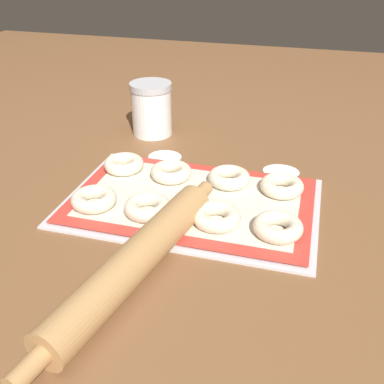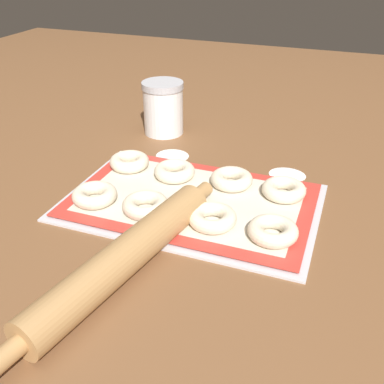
% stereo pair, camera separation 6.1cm
% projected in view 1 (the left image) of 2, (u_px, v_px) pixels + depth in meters
% --- Properties ---
extents(ground_plane, '(2.80, 2.80, 0.00)m').
position_uv_depth(ground_plane, '(185.00, 202.00, 0.87)').
color(ground_plane, brown).
extents(baking_tray, '(0.48, 0.31, 0.01)m').
position_uv_depth(baking_tray, '(192.00, 201.00, 0.86)').
color(baking_tray, silver).
rests_on(baking_tray, ground_plane).
extents(baking_mat, '(0.45, 0.29, 0.00)m').
position_uv_depth(baking_mat, '(192.00, 199.00, 0.86)').
color(baking_mat, red).
rests_on(baking_mat, baking_tray).
extents(bagel_front_far_left, '(0.08, 0.08, 0.03)m').
position_uv_depth(bagel_front_far_left, '(94.00, 199.00, 0.83)').
color(bagel_front_far_left, beige).
rests_on(bagel_front_far_left, baking_mat).
extents(bagel_front_mid_left, '(0.08, 0.08, 0.03)m').
position_uv_depth(bagel_front_mid_left, '(148.00, 207.00, 0.81)').
color(bagel_front_mid_left, beige).
rests_on(bagel_front_mid_left, baking_mat).
extents(bagel_front_mid_right, '(0.08, 0.08, 0.03)m').
position_uv_depth(bagel_front_mid_right, '(217.00, 217.00, 0.78)').
color(bagel_front_mid_right, beige).
rests_on(bagel_front_mid_right, baking_mat).
extents(bagel_front_far_right, '(0.08, 0.08, 0.03)m').
position_uv_depth(bagel_front_far_right, '(278.00, 227.00, 0.75)').
color(bagel_front_far_right, beige).
rests_on(bagel_front_far_right, baking_mat).
extents(bagel_back_far_left, '(0.08, 0.08, 0.03)m').
position_uv_depth(bagel_back_far_left, '(124.00, 164.00, 0.95)').
color(bagel_back_far_left, beige).
rests_on(bagel_back_far_left, baking_mat).
extents(bagel_back_mid_left, '(0.08, 0.08, 0.03)m').
position_uv_depth(bagel_back_mid_left, '(171.00, 172.00, 0.92)').
color(bagel_back_mid_left, beige).
rests_on(bagel_back_mid_left, baking_mat).
extents(bagel_back_mid_right, '(0.08, 0.08, 0.03)m').
position_uv_depth(bagel_back_mid_right, '(229.00, 178.00, 0.90)').
color(bagel_back_mid_right, beige).
rests_on(bagel_back_mid_right, baking_mat).
extents(bagel_back_far_right, '(0.08, 0.08, 0.03)m').
position_uv_depth(bagel_back_far_right, '(282.00, 186.00, 0.87)').
color(bagel_back_far_right, beige).
rests_on(bagel_back_far_right, baking_mat).
extents(flour_canister, '(0.10, 0.10, 0.13)m').
position_uv_depth(flour_canister, '(152.00, 109.00, 1.13)').
color(flour_canister, white).
rests_on(flour_canister, ground_plane).
extents(rolling_pin, '(0.14, 0.48, 0.06)m').
position_uv_depth(rolling_pin, '(136.00, 260.00, 0.67)').
color(rolling_pin, '#AD7F4C').
rests_on(rolling_pin, ground_plane).
extents(flour_patch_near, '(0.08, 0.07, 0.00)m').
position_uv_depth(flour_patch_near, '(165.00, 156.00, 1.04)').
color(flour_patch_near, white).
rests_on(flour_patch_near, ground_plane).
extents(flour_patch_far, '(0.08, 0.07, 0.00)m').
position_uv_depth(flour_patch_far, '(281.00, 171.00, 0.98)').
color(flour_patch_far, white).
rests_on(flour_patch_far, ground_plane).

